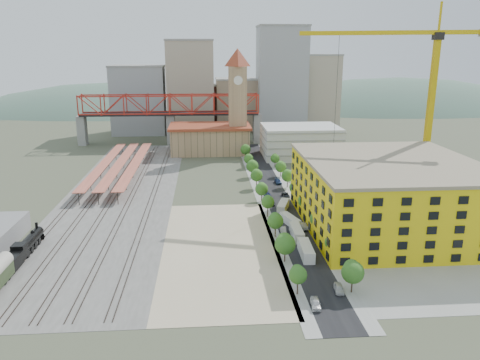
{
  "coord_description": "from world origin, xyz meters",
  "views": [
    {
      "loc": [
        -7.05,
        -137.38,
        46.7
      ],
      "look_at": [
        2.81,
        -4.95,
        10.0
      ],
      "focal_mm": 35.0,
      "sensor_mm": 36.0,
      "label": 1
    }
  ],
  "objects": [
    {
      "name": "tower_crane",
      "position": [
        60.7,
        7.99,
        37.7
      ],
      "size": [
        55.56,
        17.69,
        61.08
      ],
      "color": "gold",
      "rests_on": "ground"
    },
    {
      "name": "ground",
      "position": [
        0.0,
        0.0,
        0.0
      ],
      "size": [
        400.0,
        400.0,
        0.0
      ],
      "primitive_type": "plane",
      "color": "#474C38",
      "rests_on": "ground"
    },
    {
      "name": "car_3",
      "position": [
        13.0,
        8.8,
        0.75
      ],
      "size": [
        2.1,
        5.16,
        1.5
      ],
      "primitive_type": "imported",
      "rotation": [
        0.0,
        0.0,
        0.0
      ],
      "color": "navy",
      "rests_on": "ground"
    },
    {
      "name": "sidewalk_east",
      "position": [
        21.5,
        15.0,
        0.02
      ],
      "size": [
        3.0,
        170.0,
        0.04
      ],
      "primitive_type": "cube",
      "color": "gray",
      "rests_on": "ground"
    },
    {
      "name": "car_2",
      "position": [
        13.0,
        1.1,
        0.69
      ],
      "size": [
        2.39,
        5.02,
        1.38
      ],
      "primitive_type": "imported",
      "rotation": [
        0.0,
        0.0,
        -0.02
      ],
      "color": "black",
      "rests_on": "ground"
    },
    {
      "name": "car_7",
      "position": [
        19.0,
        25.39,
        0.75
      ],
      "size": [
        2.3,
        5.27,
        1.51
      ],
      "primitive_type": "imported",
      "rotation": [
        0.0,
        0.0,
        0.04
      ],
      "color": "navy",
      "rests_on": "ground"
    },
    {
      "name": "street_asphalt",
      "position": [
        16.0,
        15.0,
        0.03
      ],
      "size": [
        12.0,
        170.0,
        0.06
      ],
      "primitive_type": "cube",
      "color": "black",
      "rests_on": "ground"
    },
    {
      "name": "clock_tower",
      "position": [
        8.0,
        79.99,
        28.7
      ],
      "size": [
        12.0,
        12.0,
        52.0
      ],
      "color": "tan",
      "rests_on": "ground"
    },
    {
      "name": "construction_building",
      "position": [
        42.0,
        -20.0,
        9.41
      ],
      "size": [
        44.6,
        50.6,
        18.8
      ],
      "color": "yellow",
      "rests_on": "ground"
    },
    {
      "name": "street_trees",
      "position": [
        16.0,
        5.0,
        0.0
      ],
      "size": [
        15.4,
        124.4,
        8.0
      ],
      "color": "#245E1C",
      "rests_on": "ground"
    },
    {
      "name": "site_trailer_d",
      "position": [
        16.0,
        -4.12,
        1.26
      ],
      "size": [
        5.21,
        9.5,
        2.52
      ],
      "primitive_type": "cube",
      "rotation": [
        0.0,
        0.0,
        -0.32
      ],
      "color": "silver",
      "rests_on": "ground"
    },
    {
      "name": "rail_tracks",
      "position": [
        -37.8,
        17.5,
        0.15
      ],
      "size": [
        26.56,
        160.0,
        0.18
      ],
      "color": "#382B23",
      "rests_on": "ground"
    },
    {
      "name": "site_trailer_c",
      "position": [
        16.0,
        -16.36,
        1.2
      ],
      "size": [
        4.8,
        9.05,
        2.4
      ],
      "primitive_type": "cube",
      "rotation": [
        0.0,
        0.0,
        0.3
      ],
      "color": "silver",
      "rests_on": "ground"
    },
    {
      "name": "car_5",
      "position": [
        19.0,
        -19.93,
        0.76
      ],
      "size": [
        2.03,
        4.75,
        1.52
      ],
      "primitive_type": "imported",
      "rotation": [
        0.0,
        0.0,
        0.09
      ],
      "color": "gray",
      "rests_on": "ground"
    },
    {
      "name": "ballast_strip",
      "position": [
        -36.0,
        17.5,
        0.03
      ],
      "size": [
        36.0,
        165.0,
        0.06
      ],
      "primitive_type": "cube",
      "color": "#605E59",
      "rests_on": "ground"
    },
    {
      "name": "car_0",
      "position": [
        13.0,
        -60.0,
        0.76
      ],
      "size": [
        2.27,
        4.65,
        1.53
      ],
      "primitive_type": "imported",
      "rotation": [
        0.0,
        0.0,
        -0.11
      ],
      "color": "silver",
      "rests_on": "ground"
    },
    {
      "name": "distant_hills",
      "position": [
        45.28,
        260.0,
        -79.54
      ],
      "size": [
        647.0,
        264.0,
        227.0
      ],
      "color": "#4C6B59",
      "rests_on": "ground"
    },
    {
      "name": "site_trailer_a",
      "position": [
        16.0,
        -37.26,
        1.37
      ],
      "size": [
        3.03,
        10.09,
        2.73
      ],
      "primitive_type": "cube",
      "rotation": [
        0.0,
        0.0,
        -0.04
      ],
      "color": "silver",
      "rests_on": "ground"
    },
    {
      "name": "skyline",
      "position": [
        7.47,
        142.31,
        22.81
      ],
      "size": [
        133.0,
        46.0,
        60.0
      ],
      "color": "#9EA0A3",
      "rests_on": "ground"
    },
    {
      "name": "station_hall",
      "position": [
        -5.0,
        82.0,
        6.67
      ],
      "size": [
        38.0,
        24.0,
        13.1
      ],
      "color": "tan",
      "rests_on": "ground"
    },
    {
      "name": "car_1",
      "position": [
        13.0,
        -22.5,
        0.72
      ],
      "size": [
        1.8,
        4.47,
        1.44
      ],
      "primitive_type": "imported",
      "rotation": [
        0.0,
        0.0,
        -0.06
      ],
      "color": "#ADACB2",
      "rests_on": "ground"
    },
    {
      "name": "parking_garage",
      "position": [
        36.0,
        70.0,
        7.0
      ],
      "size": [
        34.0,
        26.0,
        14.0
      ],
      "primitive_type": "cube",
      "color": "silver",
      "rests_on": "ground"
    },
    {
      "name": "truss_bridge",
      "position": [
        -25.0,
        105.0,
        18.86
      ],
      "size": [
        94.0,
        9.6,
        25.6
      ],
      "color": "gray",
      "rests_on": "ground"
    },
    {
      "name": "dirt_lot",
      "position": [
        -4.0,
        -31.5,
        0.03
      ],
      "size": [
        28.0,
        67.0,
        0.06
      ],
      "primitive_type": "cube",
      "color": "tan",
      "rests_on": "ground"
    },
    {
      "name": "platform_canopies",
      "position": [
        -41.0,
        45.0,
        3.99
      ],
      "size": [
        16.0,
        80.0,
        4.12
      ],
      "color": "#D76D52",
      "rests_on": "ground"
    },
    {
      "name": "site_trailer_b",
      "position": [
        16.0,
        -25.68,
        1.33
      ],
      "size": [
        2.78,
        9.75,
        2.65
      ],
      "primitive_type": "cube",
      "rotation": [
        0.0,
        0.0,
        -0.02
      ],
      "color": "silver",
      "rests_on": "ground"
    },
    {
      "name": "locomotive",
      "position": [
        -50.0,
        -31.98,
        2.06
      ],
      "size": [
        2.86,
        22.04,
        5.51
      ],
      "color": "black",
      "rests_on": "ground"
    },
    {
      "name": "construction_pad",
      "position": [
        45.0,
        -20.0,
        0.03
      ],
      "size": [
        50.0,
        90.0,
        0.06
      ],
      "primitive_type": "cube",
      "color": "gray",
      "rests_on": "ground"
    },
    {
      "name": "car_4",
      "position": [
        19.0,
        -54.64,
        0.75
      ],
      "size": [
        2.32,
        4.58,
        1.49
      ],
      "primitive_type": "imported",
      "rotation": [
        0.0,
        0.0,
        -0.13
      ],
      "color": "silver",
      "rests_on": "ground"
    },
    {
      "name": "sidewalk_west",
      "position": [
        10.5,
        15.0,
        0.02
      ],
      "size": [
        3.0,
        170.0,
        0.04
      ],
      "primitive_type": "cube",
      "color": "gray",
      "rests_on": "ground"
    },
    {
      "name": "car_6",
      "position": [
        19.0,
        8.68,
        0.66
      ],
      "size": [
        2.23,
        4.75,
        1.32
      ],
      "primitive_type": "imported",
      "rotation": [
        0.0,
        0.0,
        0.01
      ],
      "color": "black",
      "rests_on": "ground"
    }
  ]
}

